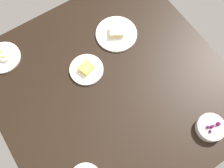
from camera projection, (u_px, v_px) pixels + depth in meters
dining_table at (112, 87)px, 133.56cm from camera, size 117.87×114.85×4.00cm
bowl_berries at (211, 128)px, 121.20cm from camera, size 13.45×13.45×5.99cm
plate_cheese at (86, 69)px, 133.78cm from camera, size 17.61×17.61×4.40cm
plate_sandwich at (116, 33)px, 142.09cm from camera, size 22.77×22.77×4.49cm
plate_eggs at (3, 57)px, 136.63cm from camera, size 18.64×18.64×4.54cm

